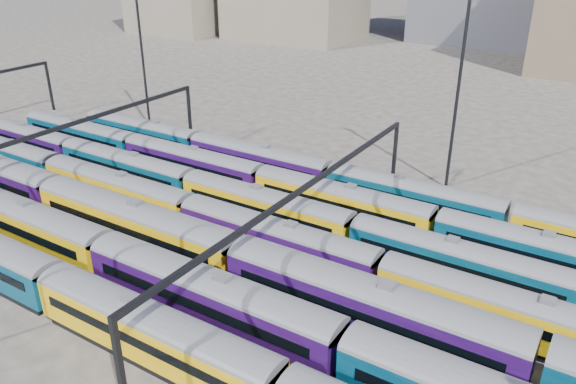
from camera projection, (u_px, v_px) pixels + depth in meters
The scene contains 11 objects.
ground at pixel (212, 240), 53.55m from camera, with size 500.00×500.00×0.00m, color #3C3632.
rake_1 at pixel (208, 293), 40.80m from camera, with size 153.45×3.20×5.41m.
rake_2 at pixel (54, 193), 56.25m from camera, with size 137.22×3.34×5.65m.
rake_3 at pixel (189, 210), 53.75m from camera, with size 118.55×2.89×4.86m.
rake_4 at pixel (353, 229), 50.38m from camera, with size 115.03×2.81×4.71m.
rake_5 at pixel (341, 199), 56.06m from camera, with size 96.99×2.84×4.78m.
rake_6 at pixel (412, 194), 57.20m from camera, with size 95.35×2.80×4.69m.
gantry_1 at pixel (64, 136), 60.38m from camera, with size 0.35×40.35×8.03m.
gantry_2 at pixel (303, 200), 45.87m from camera, with size 0.35×40.35×8.03m.
mast_1 at pixel (140, 32), 79.11m from camera, with size 1.40×0.50×25.60m.
mast_3 at pixel (461, 66), 58.89m from camera, with size 1.40×0.50×25.60m.
Camera 1 is at (31.01, -35.66, 26.61)m, focal length 35.00 mm.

